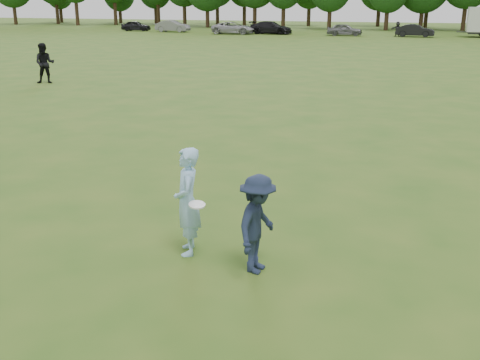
{
  "coord_description": "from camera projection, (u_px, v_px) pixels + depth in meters",
  "views": [
    {
      "loc": [
        3.21,
        -7.76,
        4.15
      ],
      "look_at": [
        0.38,
        1.18,
        1.1
      ],
      "focal_mm": 42.0,
      "sensor_mm": 36.0,
      "label": 1
    }
  ],
  "objects": [
    {
      "name": "disc_in_play",
      "position": [
        197.0,
        205.0,
        9.0
      ],
      "size": [
        0.32,
        0.32,
        0.08
      ],
      "color": "white",
      "rests_on": "ground"
    },
    {
      "name": "car_a",
      "position": [
        136.0,
        26.0,
        74.05
      ],
      "size": [
        3.98,
        1.97,
        1.3
      ],
      "primitive_type": "imported",
      "rotation": [
        0.0,
        0.0,
        1.69
      ],
      "color": "black",
      "rests_on": "ground"
    },
    {
      "name": "car_f",
      "position": [
        415.0,
        31.0,
        62.52
      ],
      "size": [
        4.27,
        1.76,
        1.38
      ],
      "primitive_type": "imported",
      "rotation": [
        0.0,
        0.0,
        1.5
      ],
      "color": "black",
      "rests_on": "ground"
    },
    {
      "name": "player_far_d",
      "position": [
        398.0,
        29.0,
        63.17
      ],
      "size": [
        1.58,
        0.72,
        1.65
      ],
      "primitive_type": "imported",
      "rotation": [
        0.0,
        0.0,
        0.16
      ],
      "color": "#252525",
      "rests_on": "ground"
    },
    {
      "name": "player_far_a",
      "position": [
        45.0,
        63.0,
        28.32
      ],
      "size": [
        1.21,
        1.12,
        2.01
      ],
      "primitive_type": "imported",
      "rotation": [
        0.0,
        0.0,
        0.46
      ],
      "color": "black",
      "rests_on": "ground"
    },
    {
      "name": "car_d",
      "position": [
        271.0,
        28.0,
        67.47
      ],
      "size": [
        5.35,
        2.66,
        1.49
      ],
      "primitive_type": "imported",
      "rotation": [
        0.0,
        0.0,
        1.46
      ],
      "color": "black",
      "rests_on": "ground"
    },
    {
      "name": "car_e",
      "position": [
        345.0,
        30.0,
        64.52
      ],
      "size": [
        4.1,
        1.84,
        1.37
      ],
      "primitive_type": "imported",
      "rotation": [
        0.0,
        0.0,
        1.63
      ],
      "color": "slate",
      "rests_on": "ground"
    },
    {
      "name": "defender",
      "position": [
        258.0,
        224.0,
        8.72
      ],
      "size": [
        0.72,
        1.1,
        1.6
      ],
      "primitive_type": "imported",
      "rotation": [
        0.0,
        0.0,
        1.45
      ],
      "color": "#1A243A",
      "rests_on": "ground"
    },
    {
      "name": "car_c",
      "position": [
        233.0,
        28.0,
        67.53
      ],
      "size": [
        5.31,
        2.77,
        1.43
      ],
      "primitive_type": "imported",
      "rotation": [
        0.0,
        0.0,
        1.65
      ],
      "color": "#A2A1A6",
      "rests_on": "ground"
    },
    {
      "name": "car_b",
      "position": [
        173.0,
        26.0,
        71.62
      ],
      "size": [
        4.43,
        1.62,
        1.45
      ],
      "primitive_type": "imported",
      "rotation": [
        0.0,
        0.0,
        1.55
      ],
      "color": "slate",
      "rests_on": "ground"
    },
    {
      "name": "ground",
      "position": [
        196.0,
        262.0,
        9.24
      ],
      "size": [
        200.0,
        200.0,
        0.0
      ],
      "primitive_type": "plane",
      "color": "#2D5417",
      "rests_on": "ground"
    },
    {
      "name": "thrower",
      "position": [
        187.0,
        202.0,
        9.33
      ],
      "size": [
        0.67,
        0.79,
        1.84
      ],
      "primitive_type": "imported",
      "rotation": [
        0.0,
        0.0,
        -1.17
      ],
      "color": "#99C7EC",
      "rests_on": "ground"
    }
  ]
}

